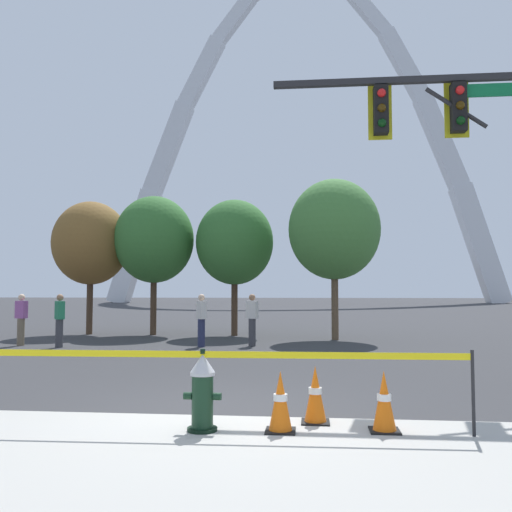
# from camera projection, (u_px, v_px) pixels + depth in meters

# --- Properties ---
(ground_plane) EXTENTS (240.00, 240.00, 0.00)m
(ground_plane) POSITION_uv_depth(u_px,v_px,m) (221.00, 413.00, 7.55)
(ground_plane) COLOR #333335
(fire_hydrant) EXTENTS (0.46, 0.48, 0.99)m
(fire_hydrant) POSITION_uv_depth(u_px,v_px,m) (203.00, 392.00, 6.60)
(fire_hydrant) COLOR black
(fire_hydrant) RESTS_ON ground
(caution_tape_barrier) EXTENTS (6.44, 0.20, 1.00)m
(caution_tape_barrier) POSITION_uv_depth(u_px,v_px,m) (202.00, 372.00, 6.60)
(caution_tape_barrier) COLOR #232326
(caution_tape_barrier) RESTS_ON ground
(traffic_cone_by_hydrant) EXTENTS (0.36, 0.36, 0.73)m
(traffic_cone_by_hydrant) POSITION_uv_depth(u_px,v_px,m) (315.00, 395.00, 6.99)
(traffic_cone_by_hydrant) COLOR black
(traffic_cone_by_hydrant) RESTS_ON ground
(traffic_cone_mid_sidewalk) EXTENTS (0.36, 0.36, 0.73)m
(traffic_cone_mid_sidewalk) POSITION_uv_depth(u_px,v_px,m) (280.00, 402.00, 6.55)
(traffic_cone_mid_sidewalk) COLOR black
(traffic_cone_mid_sidewalk) RESTS_ON ground
(traffic_cone_curb_edge) EXTENTS (0.36, 0.36, 0.73)m
(traffic_cone_curb_edge) POSITION_uv_depth(u_px,v_px,m) (384.00, 402.00, 6.56)
(traffic_cone_curb_edge) COLOR black
(traffic_cone_curb_edge) RESTS_ON ground
(traffic_signal_gantry) EXTENTS (5.02, 0.44, 6.00)m
(traffic_signal_gantry) POSITION_uv_depth(u_px,v_px,m) (474.00, 160.00, 9.92)
(traffic_signal_gantry) COLOR #232326
(traffic_signal_gantry) RESTS_ON ground
(monument_arch) EXTENTS (55.52, 2.67, 48.67)m
(monument_arch) POSITION_uv_depth(u_px,v_px,m) (301.00, 151.00, 77.21)
(monument_arch) COLOR silver
(monument_arch) RESTS_ON ground
(tree_far_left) EXTENTS (2.97, 2.97, 5.19)m
(tree_far_left) POSITION_uv_depth(u_px,v_px,m) (91.00, 243.00, 21.40)
(tree_far_left) COLOR #473323
(tree_far_left) RESTS_ON ground
(tree_left_mid) EXTENTS (3.06, 3.06, 5.36)m
(tree_left_mid) POSITION_uv_depth(u_px,v_px,m) (154.00, 240.00, 21.15)
(tree_left_mid) COLOR #473323
(tree_left_mid) RESTS_ON ground
(tree_center_left) EXTENTS (2.95, 2.95, 5.17)m
(tree_center_left) POSITION_uv_depth(u_px,v_px,m) (235.00, 242.00, 20.80)
(tree_center_left) COLOR #473323
(tree_center_left) RESTS_ON ground
(tree_center_right) EXTENTS (3.20, 3.20, 5.60)m
(tree_center_right) POSITION_uv_depth(u_px,v_px,m) (334.00, 229.00, 19.07)
(tree_center_right) COLOR brown
(tree_center_right) RESTS_ON ground
(pedestrian_walking_left) EXTENTS (0.38, 0.28, 1.59)m
(pedestrian_walking_left) POSITION_uv_depth(u_px,v_px,m) (21.00, 319.00, 16.87)
(pedestrian_walking_left) COLOR brown
(pedestrian_walking_left) RESTS_ON ground
(pedestrian_standing_center) EXTENTS (0.38, 0.38, 1.59)m
(pedestrian_standing_center) POSITION_uv_depth(u_px,v_px,m) (60.00, 320.00, 16.30)
(pedestrian_standing_center) COLOR #38383D
(pedestrian_standing_center) RESTS_ON ground
(pedestrian_walking_right) EXTENTS (0.36, 0.39, 1.59)m
(pedestrian_walking_right) POSITION_uv_depth(u_px,v_px,m) (201.00, 320.00, 16.48)
(pedestrian_walking_right) COLOR #232847
(pedestrian_walking_right) RESTS_ON ground
(pedestrian_near_trees) EXTENTS (0.39, 0.32, 1.59)m
(pedestrian_near_trees) POSITION_uv_depth(u_px,v_px,m) (252.00, 319.00, 16.71)
(pedestrian_near_trees) COLOR #38383D
(pedestrian_near_trees) RESTS_ON ground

